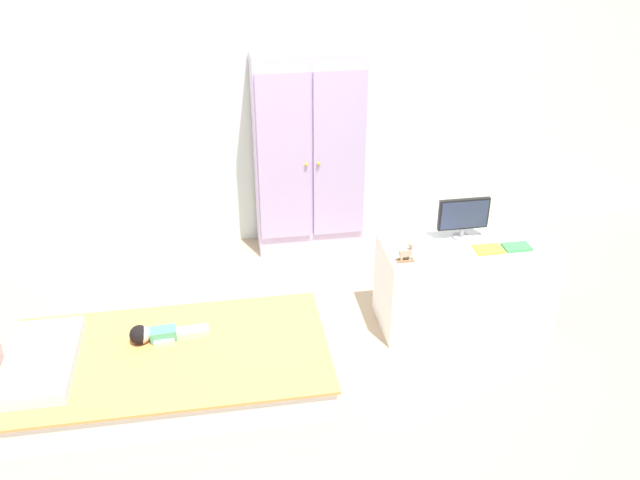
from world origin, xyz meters
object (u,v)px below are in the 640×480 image
(bed, at_px, (171,375))
(wardrobe, at_px, (309,155))
(book_yellow, at_px, (488,249))
(tv_monitor, at_px, (464,216))
(rocking_horse_toy, at_px, (407,252))
(book_green, at_px, (517,247))
(tv_stand, at_px, (465,283))
(doll, at_px, (154,334))

(bed, relative_size, wardrobe, 1.15)
(book_yellow, bearing_deg, bed, -170.25)
(tv_monitor, distance_m, book_yellow, 0.23)
(wardrobe, relative_size, rocking_horse_toy, 11.71)
(bed, relative_size, rocking_horse_toy, 13.50)
(bed, relative_size, tv_monitor, 5.45)
(bed, relative_size, book_green, 10.64)
(tv_stand, distance_m, book_yellow, 0.29)
(wardrobe, bearing_deg, book_yellow, -54.15)
(bed, xyz_separation_m, book_green, (1.91, 0.30, 0.39))
(bed, height_order, doll, doll)
(doll, relative_size, tv_monitor, 1.35)
(bed, xyz_separation_m, rocking_horse_toy, (1.27, 0.26, 0.44))
(bed, distance_m, doll, 0.22)
(bed, xyz_separation_m, book_yellow, (1.74, 0.30, 0.39))
(tv_stand, height_order, rocking_horse_toy, rocking_horse_toy)
(bed, xyz_separation_m, tv_stand, (1.67, 0.39, 0.13))
(wardrobe, xyz_separation_m, tv_stand, (0.75, -1.05, -0.43))
(tv_stand, bearing_deg, book_yellow, -51.83)
(book_yellow, distance_m, book_green, 0.16)
(doll, height_order, tv_monitor, tv_monitor)
(rocking_horse_toy, relative_size, book_green, 0.79)
(bed, bearing_deg, tv_stand, 13.23)
(book_green, bearing_deg, wardrobe, 130.92)
(wardrobe, height_order, book_green, wardrobe)
(tv_stand, xyz_separation_m, tv_monitor, (-0.02, 0.07, 0.40))
(wardrobe, distance_m, rocking_horse_toy, 1.23)
(tv_monitor, relative_size, book_green, 1.95)
(doll, bearing_deg, tv_stand, 9.08)
(doll, height_order, wardrobe, wardrobe)
(book_green, bearing_deg, book_yellow, 180.00)
(bed, relative_size, book_yellow, 10.36)
(tv_monitor, height_order, book_yellow, tv_monitor)
(wardrobe, bearing_deg, tv_stand, -54.37)
(doll, distance_m, rocking_horse_toy, 1.37)
(wardrobe, distance_m, book_green, 1.52)
(doll, bearing_deg, rocking_horse_toy, 6.35)
(rocking_horse_toy, bearing_deg, doll, -173.65)
(bed, height_order, tv_monitor, tv_monitor)
(wardrobe, height_order, rocking_horse_toy, wardrobe)
(wardrobe, relative_size, book_green, 9.23)
(bed, distance_m, book_yellow, 1.81)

